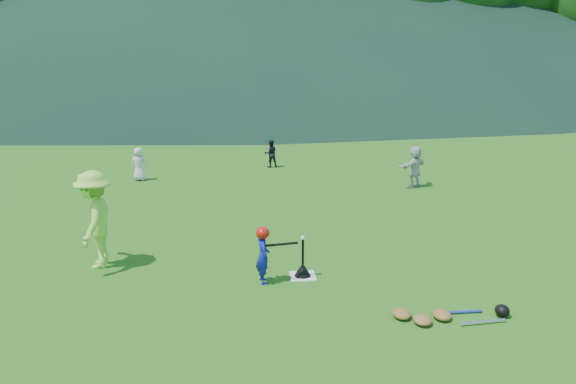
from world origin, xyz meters
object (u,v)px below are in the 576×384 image
Objects in this scene: fielder_a at (139,164)px; fielder_d at (415,167)px; batting_tee at (303,270)px; home_plate at (303,276)px; batter_child at (263,256)px; fielder_b at (271,153)px; equipment_pile at (442,315)px; adult_coach at (95,220)px.

fielder_a is 0.84× the size of fielder_d.
fielder_a is 8.57m from batting_tee.
batter_child reaches higher than home_plate.
fielder_b reaches higher than batting_tee.
fielder_b is at bearing 89.30° from home_plate.
fielder_a is 0.56× the size of equipment_pile.
batter_child is (-0.72, -0.16, 0.49)m from home_plate.
fielder_d reaches higher than home_plate.
adult_coach is 1.82× the size of fielder_a.
fielder_a reaches higher than batter_child.
batter_child is 7.74m from fielder_d.
batter_child is 0.98× the size of fielder_a.
adult_coach is (-3.03, 1.05, 0.42)m from batter_child.
home_plate is at bearing -87.64° from batter_child.
adult_coach is at bearing -1.71° from fielder_d.
fielder_b is (0.83, 9.15, -0.04)m from batter_child.
adult_coach is 1.99× the size of fielder_b.
home_plate is 0.49× the size of fielder_b.
home_plate is at bearing 78.48° from fielder_b.
home_plate is 0.45× the size of batter_child.
batting_tee is at bearing 136.77° from equipment_pile.
batting_tee is at bearing 0.00° from home_plate.
adult_coach is at bearing 166.54° from home_plate.
batter_child is 0.82m from batting_tee.
batter_child is at bearing 73.09° from adult_coach.
batter_child is 3.23m from adult_coach.
batter_child is 0.54× the size of adult_coach.
fielder_d is at bearing 178.63° from fielder_a.
fielder_d is at bearing -47.66° from batter_child.
adult_coach is 6.71m from fielder_a.
equipment_pile is at bearing 88.65° from fielder_b.
adult_coach reaches higher than fielder_a.
batter_child reaches higher than equipment_pile.
fielder_d is (7.98, -1.64, 0.09)m from fielder_a.
fielder_b is at bearing -150.81° from fielder_a.
batter_child is at bearing -167.74° from home_plate.
adult_coach is at bearing 154.55° from equipment_pile.
batting_tee is at bearing -87.64° from batter_child.
fielder_d is 8.05m from equipment_pile.
fielder_a is 4.30m from fielder_b.
fielder_b is 1.35× the size of batting_tee.
batter_child is at bearing 122.90° from fielder_a.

